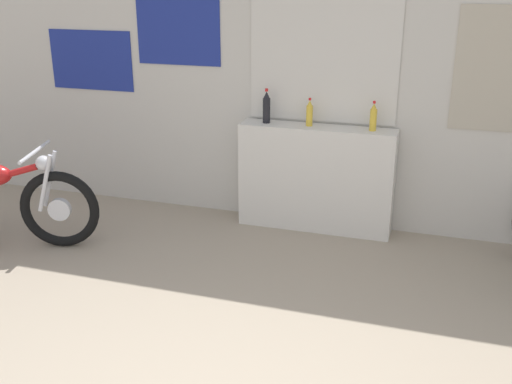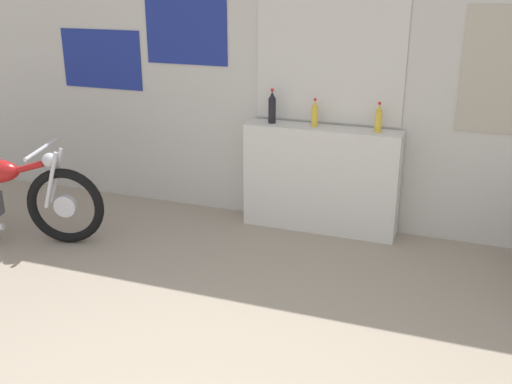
# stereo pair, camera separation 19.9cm
# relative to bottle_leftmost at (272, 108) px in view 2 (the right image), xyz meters

# --- Properties ---
(wall_back) EXTENTS (10.00, 0.07, 2.80)m
(wall_back) POSITION_rel_bottle_leftmost_xyz_m (0.62, 0.17, 0.29)
(wall_back) COLOR beige
(wall_back) RESTS_ON ground_plane
(sill_counter) EXTENTS (1.42, 0.28, 0.98)m
(sill_counter) POSITION_rel_bottle_leftmost_xyz_m (0.48, -0.00, -0.63)
(sill_counter) COLOR silver
(sill_counter) RESTS_ON ground_plane
(bottle_leftmost) EXTENTS (0.07, 0.07, 0.31)m
(bottle_leftmost) POSITION_rel_bottle_leftmost_xyz_m (0.00, 0.00, 0.00)
(bottle_leftmost) COLOR black
(bottle_leftmost) RESTS_ON sill_counter
(bottle_left_center) EXTENTS (0.06, 0.06, 0.25)m
(bottle_left_center) POSITION_rel_bottle_leftmost_xyz_m (0.40, 0.01, -0.03)
(bottle_left_center) COLOR gold
(bottle_left_center) RESTS_ON sill_counter
(bottle_center) EXTENTS (0.06, 0.06, 0.26)m
(bottle_center) POSITION_rel_bottle_leftmost_xyz_m (0.97, -0.00, -0.02)
(bottle_center) COLOR gold
(bottle_center) RESTS_ON sill_counter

